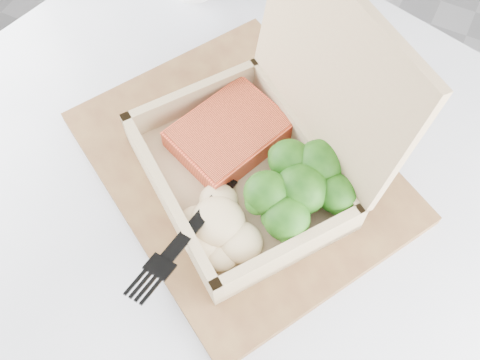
% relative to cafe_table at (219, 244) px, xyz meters
% --- Properties ---
extents(floor, '(4.00, 4.00, 0.00)m').
position_rel_cafe_table_xyz_m(floor, '(-0.20, -0.10, -0.52)').
color(floor, '#9D9CA2').
rests_on(floor, ground).
extents(cafe_table, '(0.87, 0.87, 0.70)m').
position_rel_cafe_table_xyz_m(cafe_table, '(0.00, 0.00, 0.00)').
color(cafe_table, black).
rests_on(cafe_table, floor).
extents(serving_tray, '(0.43, 0.40, 0.01)m').
position_rel_cafe_table_xyz_m(serving_tray, '(0.02, 0.03, 0.19)').
color(serving_tray, brown).
rests_on(serving_tray, cafe_table).
extents(takeout_container, '(0.29, 0.28, 0.20)m').
position_rel_cafe_table_xyz_m(takeout_container, '(0.05, 0.03, 0.24)').
color(takeout_container, '#A08860').
rests_on(takeout_container, serving_tray).
extents(salmon_fillet, '(0.12, 0.14, 0.02)m').
position_rel_cafe_table_xyz_m(salmon_fillet, '(-0.00, 0.04, 0.22)').
color(salmon_fillet, '#F65A30').
rests_on(salmon_fillet, takeout_container).
extents(broccoli_pile, '(0.12, 0.12, 0.04)m').
position_rel_cafe_table_xyz_m(broccoli_pile, '(0.10, 0.01, 0.23)').
color(broccoli_pile, '#2A6516').
rests_on(broccoli_pile, takeout_container).
extents(mashed_potatoes, '(0.09, 0.08, 0.03)m').
position_rel_cafe_table_xyz_m(mashed_potatoes, '(0.04, -0.06, 0.22)').
color(mashed_potatoes, beige).
rests_on(mashed_potatoes, takeout_container).
extents(plastic_fork, '(0.03, 0.17, 0.03)m').
position_rel_cafe_table_xyz_m(plastic_fork, '(0.02, -0.04, 0.23)').
color(plastic_fork, black).
rests_on(plastic_fork, mashed_potatoes).
extents(receipt, '(0.09, 0.16, 0.00)m').
position_rel_cafe_table_xyz_m(receipt, '(0.10, 0.19, 0.18)').
color(receipt, silver).
rests_on(receipt, cafe_table).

